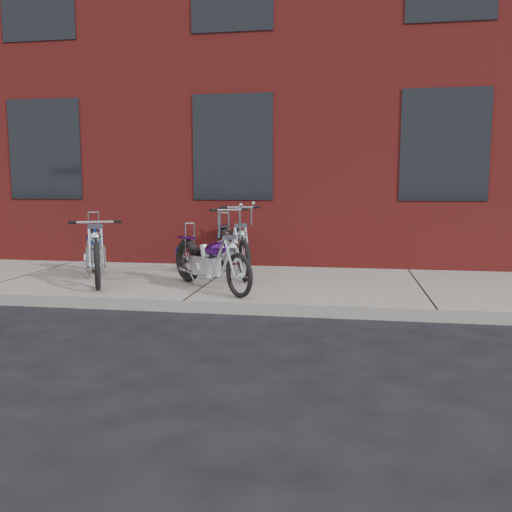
# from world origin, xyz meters

# --- Properties ---
(ground) EXTENTS (120.00, 120.00, 0.00)m
(ground) POSITION_xyz_m (0.00, 0.00, 0.00)
(ground) COLOR black
(ground) RESTS_ON ground
(sidewalk) EXTENTS (22.00, 3.00, 0.15)m
(sidewalk) POSITION_xyz_m (0.00, 1.50, 0.07)
(sidewalk) COLOR slate
(sidewalk) RESTS_ON ground
(building_brick) EXTENTS (22.00, 10.00, 8.00)m
(building_brick) POSITION_xyz_m (0.00, 8.00, 4.00)
(building_brick) COLOR maroon
(building_brick) RESTS_ON ground
(chopper_purple) EXTENTS (1.44, 1.50, 1.11)m
(chopper_purple) POSITION_xyz_m (0.13, 0.82, 0.51)
(chopper_purple) COLOR black
(chopper_purple) RESTS_ON sidewalk
(chopper_blue) EXTENTS (1.11, 2.05, 0.98)m
(chopper_blue) POSITION_xyz_m (-1.71, 1.20, 0.56)
(chopper_blue) COLOR black
(chopper_blue) RESTS_ON sidewalk
(chopper_third) EXTENTS (0.97, 2.02, 1.10)m
(chopper_third) POSITION_xyz_m (0.17, 2.12, 0.54)
(chopper_third) COLOR black
(chopper_third) RESTS_ON sidewalk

